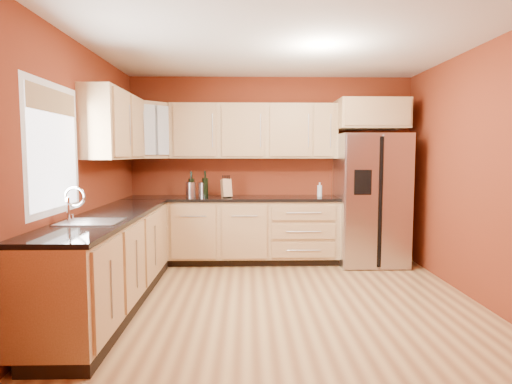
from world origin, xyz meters
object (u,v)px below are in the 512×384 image
at_px(refrigerator, 371,199).
at_px(knife_block, 226,188).
at_px(wine_bottle_a, 205,184).
at_px(canister_left, 203,190).
at_px(soap_dispenser, 320,189).

relative_size(refrigerator, knife_block, 7.22).
distance_m(refrigerator, wine_bottle_a, 2.28).
bearing_deg(wine_bottle_a, knife_block, -5.42).
bearing_deg(wine_bottle_a, canister_left, 143.01).
bearing_deg(refrigerator, knife_block, 178.81).
relative_size(canister_left, knife_block, 0.79).
height_order(refrigerator, soap_dispenser, refrigerator).
height_order(canister_left, soap_dispenser, soap_dispenser).
height_order(canister_left, wine_bottle_a, wine_bottle_a).
distance_m(canister_left, wine_bottle_a, 0.09).
relative_size(refrigerator, wine_bottle_a, 4.93).
bearing_deg(canister_left, knife_block, -9.56).
height_order(wine_bottle_a, soap_dispenser, wine_bottle_a).
bearing_deg(knife_block, canister_left, 149.43).
height_order(knife_block, soap_dispenser, knife_block).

